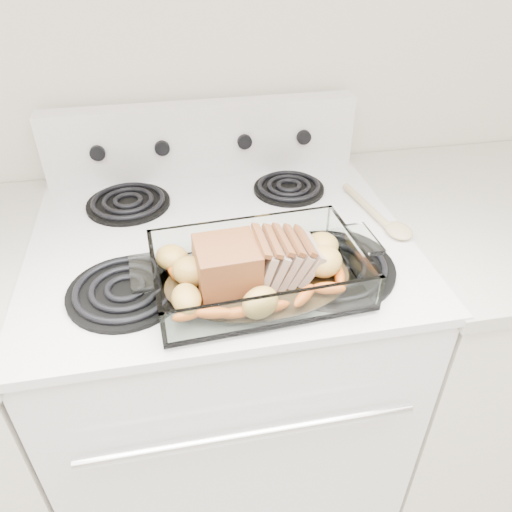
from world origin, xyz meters
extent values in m
cube|color=white|center=(0.00, 1.66, 0.46)|extent=(0.76, 0.65, 0.92)
cube|color=black|center=(0.00, 1.34, 0.45)|extent=(0.65, 0.02, 0.55)
cylinder|color=silver|center=(0.00, 1.30, 0.74)|extent=(0.61, 0.02, 0.02)
cube|color=white|center=(0.00, 1.66, 0.93)|extent=(0.78, 0.67, 0.02)
cube|color=white|center=(0.00, 1.95, 1.03)|extent=(0.76, 0.06, 0.18)
cylinder|color=black|center=(-0.19, 1.50, 0.94)|extent=(0.21, 0.21, 0.01)
cylinder|color=black|center=(0.19, 1.50, 0.94)|extent=(0.25, 0.25, 0.01)
cylinder|color=black|center=(-0.19, 1.81, 0.94)|extent=(0.19, 0.19, 0.01)
cylinder|color=black|center=(0.19, 1.81, 0.94)|extent=(0.17, 0.17, 0.01)
cylinder|color=black|center=(-0.25, 1.92, 1.03)|extent=(0.04, 0.02, 0.04)
cylinder|color=black|center=(-0.10, 1.92, 1.03)|extent=(0.04, 0.02, 0.04)
cylinder|color=black|center=(0.10, 1.92, 1.03)|extent=(0.04, 0.02, 0.04)
cylinder|color=black|center=(0.25, 1.92, 1.03)|extent=(0.04, 0.02, 0.04)
cube|color=white|center=(0.67, 1.66, 0.45)|extent=(0.55, 0.65, 0.90)
cube|color=beige|center=(0.67, 1.66, 0.92)|extent=(0.58, 0.68, 0.03)
cube|color=white|center=(0.05, 1.47, 0.95)|extent=(0.37, 0.24, 0.01)
cube|color=white|center=(0.05, 1.35, 0.98)|extent=(0.37, 0.01, 0.06)
cube|color=white|center=(0.05, 1.58, 0.98)|extent=(0.37, 0.01, 0.06)
cube|color=white|center=(-0.13, 1.47, 0.98)|extent=(0.01, 0.24, 0.06)
cube|color=white|center=(0.22, 1.47, 0.98)|extent=(0.01, 0.24, 0.06)
cylinder|color=#302211|center=(0.05, 1.47, 0.95)|extent=(0.21, 0.21, 0.00)
cube|color=brown|center=(-0.01, 1.47, 0.99)|extent=(0.11, 0.11, 0.09)
cube|color=#A38373|center=(0.05, 1.47, 0.99)|extent=(0.04, 0.10, 0.08)
cube|color=#A38373|center=(0.07, 1.47, 0.99)|extent=(0.04, 0.10, 0.08)
cube|color=#A38373|center=(0.09, 1.47, 0.99)|extent=(0.05, 0.10, 0.07)
cube|color=#A38373|center=(0.11, 1.47, 0.99)|extent=(0.05, 0.09, 0.07)
cube|color=#A38373|center=(0.13, 1.47, 0.99)|extent=(0.05, 0.09, 0.06)
ellipsoid|color=#D54A0F|center=(-0.11, 1.39, 0.96)|extent=(0.06, 0.02, 0.02)
ellipsoid|color=#D54A0F|center=(0.17, 1.39, 0.96)|extent=(0.06, 0.02, 0.02)
ellipsoid|color=#D54A0F|center=(0.21, 1.49, 0.96)|extent=(0.06, 0.02, 0.02)
ellipsoid|color=#D54A0F|center=(-0.12, 1.51, 0.96)|extent=(0.06, 0.02, 0.02)
ellipsoid|color=#BD832F|center=(-0.12, 1.55, 0.98)|extent=(0.07, 0.06, 0.05)
ellipsoid|color=#BD832F|center=(0.07, 1.56, 0.98)|extent=(0.07, 0.06, 0.05)
ellipsoid|color=#BD832F|center=(0.18, 1.44, 0.98)|extent=(0.07, 0.06, 0.05)
cylinder|color=tan|center=(0.34, 1.69, 0.95)|extent=(0.04, 0.20, 0.02)
ellipsoid|color=tan|center=(0.37, 1.58, 0.95)|extent=(0.05, 0.07, 0.02)
camera|label=1|loc=(-0.09, 0.78, 1.52)|focal=35.00mm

